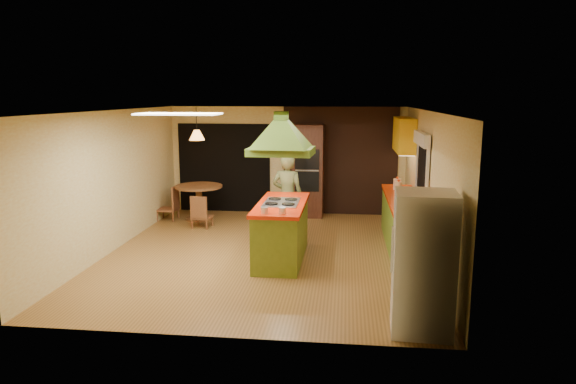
# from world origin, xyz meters

# --- Properties ---
(ground) EXTENTS (6.50, 6.50, 0.00)m
(ground) POSITION_xyz_m (0.00, 0.00, 0.00)
(ground) COLOR olive
(ground) RESTS_ON ground
(room_walls) EXTENTS (5.50, 6.50, 6.50)m
(room_walls) POSITION_xyz_m (0.00, 0.00, 1.25)
(room_walls) COLOR beige
(room_walls) RESTS_ON ground
(ceiling_plane) EXTENTS (6.50, 6.50, 0.00)m
(ceiling_plane) POSITION_xyz_m (0.00, 0.00, 2.50)
(ceiling_plane) COLOR silver
(ceiling_plane) RESTS_ON room_walls
(brick_panel) EXTENTS (2.64, 0.03, 2.50)m
(brick_panel) POSITION_xyz_m (1.25, 3.23, 1.25)
(brick_panel) COLOR #381E14
(brick_panel) RESTS_ON ground
(nook_opening) EXTENTS (2.20, 0.03, 2.10)m
(nook_opening) POSITION_xyz_m (-1.50, 3.23, 1.05)
(nook_opening) COLOR black
(nook_opening) RESTS_ON ground
(right_counter) EXTENTS (0.62, 3.05, 0.92)m
(right_counter) POSITION_xyz_m (2.45, 0.60, 0.46)
(right_counter) COLOR olive
(right_counter) RESTS_ON ground
(upper_cabinets) EXTENTS (0.34, 1.40, 0.70)m
(upper_cabinets) POSITION_xyz_m (2.57, 2.20, 1.95)
(upper_cabinets) COLOR yellow
(upper_cabinets) RESTS_ON room_walls
(window_right) EXTENTS (0.12, 1.35, 1.06)m
(window_right) POSITION_xyz_m (2.70, 0.40, 1.77)
(window_right) COLOR black
(window_right) RESTS_ON room_walls
(fluor_panel) EXTENTS (1.20, 0.60, 0.03)m
(fluor_panel) POSITION_xyz_m (-1.10, -1.20, 2.48)
(fluor_panel) COLOR white
(fluor_panel) RESTS_ON ceiling_plane
(kitchen_island) EXTENTS (0.81, 1.98, 1.00)m
(kitchen_island) POSITION_xyz_m (0.32, -0.30, 0.50)
(kitchen_island) COLOR olive
(kitchen_island) RESTS_ON ground
(range_hood) EXTENTS (1.09, 0.81, 0.80)m
(range_hood) POSITION_xyz_m (0.32, -0.30, 2.25)
(range_hood) COLOR #466619
(range_hood) RESTS_ON ceiling_plane
(man) EXTENTS (0.66, 0.49, 1.66)m
(man) POSITION_xyz_m (0.27, 1.03, 0.83)
(man) COLOR brown
(man) RESTS_ON ground
(refrigerator) EXTENTS (0.73, 0.69, 1.68)m
(refrigerator) POSITION_xyz_m (2.30, -2.81, 0.84)
(refrigerator) COLOR silver
(refrigerator) RESTS_ON ground
(wall_oven) EXTENTS (0.70, 0.61, 2.11)m
(wall_oven) POSITION_xyz_m (0.52, 2.95, 1.06)
(wall_oven) COLOR #4B2518
(wall_oven) RESTS_ON ground
(dining_table) EXTENTS (1.05, 1.05, 0.78)m
(dining_table) POSITION_xyz_m (-1.87, 2.28, 0.55)
(dining_table) COLOR brown
(dining_table) RESTS_ON ground
(chair_left) EXTENTS (0.43, 0.43, 0.78)m
(chair_left) POSITION_xyz_m (-2.57, 2.18, 0.39)
(chair_left) COLOR brown
(chair_left) RESTS_ON ground
(chair_near) EXTENTS (0.43, 0.43, 0.70)m
(chair_near) POSITION_xyz_m (-1.62, 1.63, 0.35)
(chair_near) COLOR brown
(chair_near) RESTS_ON ground
(pendant_lamp) EXTENTS (0.42, 0.42, 0.22)m
(pendant_lamp) POSITION_xyz_m (-1.87, 2.28, 1.90)
(pendant_lamp) COLOR #FF9E3F
(pendant_lamp) RESTS_ON ceiling_plane
(canister_large) EXTENTS (0.17, 0.17, 0.20)m
(canister_large) POSITION_xyz_m (2.40, 1.27, 1.02)
(canister_large) COLOR #FFF4CD
(canister_large) RESTS_ON right_counter
(canister_medium) EXTENTS (0.19, 0.19, 0.21)m
(canister_medium) POSITION_xyz_m (2.40, 1.52, 1.03)
(canister_medium) COLOR #F9E5C8
(canister_medium) RESTS_ON right_counter
(canister_small) EXTENTS (0.15, 0.15, 0.16)m
(canister_small) POSITION_xyz_m (2.40, 1.46, 1.00)
(canister_small) COLOR beige
(canister_small) RESTS_ON right_counter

